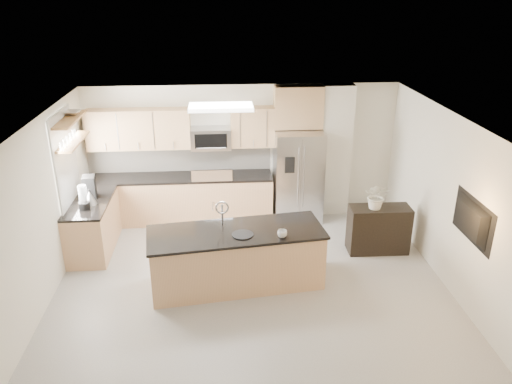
{
  "coord_description": "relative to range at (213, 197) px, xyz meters",
  "views": [
    {
      "loc": [
        -0.42,
        -6.1,
        4.34
      ],
      "look_at": [
        0.13,
        1.3,
        1.23
      ],
      "focal_mm": 35.0,
      "sensor_mm": 36.0,
      "label": 1
    }
  ],
  "objects": [
    {
      "name": "range",
      "position": [
        0.0,
        0.0,
        0.0
      ],
      "size": [
        0.76,
        0.64,
        1.14
      ],
      "color": "black",
      "rests_on": "floor"
    },
    {
      "name": "back_counter",
      "position": [
        -0.63,
        0.01,
        -0.0
      ],
      "size": [
        3.55,
        0.66,
        1.44
      ],
      "color": "tan",
      "rests_on": "floor"
    },
    {
      "name": "blender",
      "position": [
        -2.07,
        -1.4,
        0.63
      ],
      "size": [
        0.18,
        0.18,
        0.42
      ],
      "color": "black",
      "rests_on": "left_counter"
    },
    {
      "name": "floor",
      "position": [
        0.6,
        -2.92,
        -0.47
      ],
      "size": [
        6.5,
        6.5,
        0.0
      ],
      "primitive_type": "plane",
      "color": "#AAA9A2",
      "rests_on": "ground"
    },
    {
      "name": "coffee_maker",
      "position": [
        -2.09,
        -0.9,
        0.63
      ],
      "size": [
        0.23,
        0.27,
        0.38
      ],
      "color": "black",
      "rests_on": "left_counter"
    },
    {
      "name": "upper_cabinets",
      "position": [
        -0.7,
        0.16,
        1.35
      ],
      "size": [
        3.5,
        0.33,
        0.75
      ],
      "color": "tan",
      "rests_on": "wall_back"
    },
    {
      "name": "kettle",
      "position": [
        -2.02,
        -1.2,
        0.57
      ],
      "size": [
        0.22,
        0.22,
        0.27
      ],
      "color": "#ABABAE",
      "rests_on": "left_counter"
    },
    {
      "name": "credenza",
      "position": [
        2.86,
        -1.5,
        -0.06
      ],
      "size": [
        1.04,
        0.45,
        0.83
      ],
      "primitive_type": "cube",
      "rotation": [
        0.0,
        0.0,
        -0.02
      ],
      "color": "black",
      "rests_on": "floor"
    },
    {
      "name": "bowl",
      "position": [
        -2.25,
        -0.74,
        1.91
      ],
      "size": [
        0.41,
        0.41,
        0.09
      ],
      "primitive_type": "imported",
      "rotation": [
        0.0,
        0.0,
        -0.11
      ],
      "color": "#ABABAE",
      "rests_on": "shelf_upper"
    },
    {
      "name": "shelf_lower",
      "position": [
        -2.25,
        -0.97,
        1.48
      ],
      "size": [
        0.3,
        1.2,
        0.04
      ],
      "primitive_type": "cube",
      "color": "#8F5F39",
      "rests_on": "wall_left"
    },
    {
      "name": "left_counter",
      "position": [
        -2.07,
        -1.07,
        -0.01
      ],
      "size": [
        0.66,
        1.5,
        0.92
      ],
      "color": "tan",
      "rests_on": "floor"
    },
    {
      "name": "microwave",
      "position": [
        0.0,
        0.12,
        1.16
      ],
      "size": [
        0.76,
        0.4,
        0.4
      ],
      "color": "#ABABAE",
      "rests_on": "upper_cabinets"
    },
    {
      "name": "cup",
      "position": [
        1.04,
        -2.6,
        0.5
      ],
      "size": [
        0.18,
        0.18,
        0.11
      ],
      "primitive_type": "imported",
      "rotation": [
        0.0,
        0.0,
        -0.35
      ],
      "color": "silver",
      "rests_on": "island"
    },
    {
      "name": "television",
      "position": [
        3.51,
        -3.12,
        0.88
      ],
      "size": [
        0.14,
        1.08,
        0.62
      ],
      "primitive_type": "imported",
      "rotation": [
        0.0,
        0.0,
        1.57
      ],
      "color": "black",
      "rests_on": "wall_right"
    },
    {
      "name": "ceiling",
      "position": [
        0.6,
        -2.92,
        2.13
      ],
      "size": [
        6.0,
        6.5,
        0.02
      ],
      "primitive_type": "cube",
      "color": "white",
      "rests_on": "wall_back"
    },
    {
      "name": "refrigerator",
      "position": [
        1.66,
        -0.05,
        0.42
      ],
      "size": [
        0.92,
        0.78,
        1.78
      ],
      "color": "#ABABAE",
      "rests_on": "floor"
    },
    {
      "name": "flower_vase",
      "position": [
        2.77,
        -1.52,
        0.7
      ],
      "size": [
        0.73,
        0.67,
        0.69
      ],
      "primitive_type": "imported",
      "rotation": [
        0.0,
        0.0,
        -0.24
      ],
      "color": "beige",
      "rests_on": "credenza"
    },
    {
      "name": "ceiling_fixture",
      "position": [
        0.2,
        -1.32,
        2.09
      ],
      "size": [
        1.0,
        0.5,
        0.06
      ],
      "primitive_type": "cube",
      "color": "white",
      "rests_on": "ceiling"
    },
    {
      "name": "platter",
      "position": [
        0.46,
        -2.5,
        0.45
      ],
      "size": [
        0.41,
        0.41,
        0.02
      ],
      "primitive_type": "cylinder",
      "rotation": [
        0.0,
        0.0,
        0.34
      ],
      "color": "black",
      "rests_on": "island"
    },
    {
      "name": "partition_column",
      "position": [
        2.42,
        0.18,
        0.83
      ],
      "size": [
        0.6,
        0.3,
        2.6
      ],
      "primitive_type": "cube",
      "color": "silver",
      "rests_on": "floor"
    },
    {
      "name": "wall_left",
      "position": [
        -2.4,
        -2.92,
        0.83
      ],
      "size": [
        0.02,
        6.5,
        2.6
      ],
      "primitive_type": "cube",
      "color": "silver",
      "rests_on": "floor"
    },
    {
      "name": "island",
      "position": [
        0.37,
        -2.36,
        -0.01
      ],
      "size": [
        2.74,
        1.28,
        1.34
      ],
      "rotation": [
        0.0,
        0.0,
        0.13
      ],
      "color": "tan",
      "rests_on": "floor"
    },
    {
      "name": "window",
      "position": [
        -2.38,
        -1.07,
        1.18
      ],
      "size": [
        0.04,
        1.15,
        1.65
      ],
      "color": "white",
      "rests_on": "wall_left"
    },
    {
      "name": "shelf_upper",
      "position": [
        -2.25,
        -0.97,
        1.85
      ],
      "size": [
        0.3,
        1.2,
        0.04
      ],
      "primitive_type": "cube",
      "color": "#8F5F39",
      "rests_on": "wall_left"
    },
    {
      "name": "wall_back",
      "position": [
        0.6,
        0.33,
        0.83
      ],
      "size": [
        6.0,
        0.02,
        2.6
      ],
      "primitive_type": "cube",
      "color": "silver",
      "rests_on": "floor"
    },
    {
      "name": "wall_right",
      "position": [
        3.6,
        -2.92,
        0.83
      ],
      "size": [
        0.02,
        6.5,
        2.6
      ],
      "primitive_type": "cube",
      "color": "silver",
      "rests_on": "floor"
    }
  ]
}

